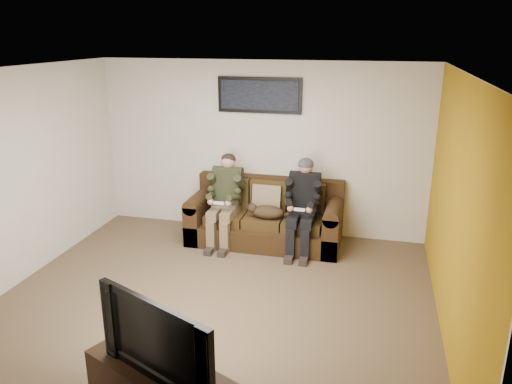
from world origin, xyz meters
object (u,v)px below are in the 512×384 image
(person_right, at_px, (303,200))
(television, at_px, (166,335))
(cat, at_px, (266,212))
(sofa, at_px, (266,218))
(person_left, at_px, (225,194))
(framed_poster, at_px, (259,95))

(person_right, distance_m, television, 3.63)
(cat, relative_size, television, 0.57)
(sofa, height_order, television, television)
(cat, bearing_deg, television, -89.56)
(sofa, distance_m, person_left, 0.71)
(person_right, relative_size, cat, 1.98)
(sofa, bearing_deg, person_left, -161.99)
(sofa, height_order, person_left, person_left)
(person_right, distance_m, framed_poster, 1.67)
(cat, height_order, television, television)
(sofa, height_order, cat, sofa)
(cat, xyz_separation_m, framed_poster, (-0.26, 0.63, 1.56))
(person_left, distance_m, person_right, 1.14)
(sofa, bearing_deg, framed_poster, 117.32)
(person_left, xyz_separation_m, person_right, (1.14, 0.00, 0.00))
(person_left, bearing_deg, person_right, 0.02)
(sofa, distance_m, person_right, 0.72)
(sofa, relative_size, television, 1.90)
(cat, bearing_deg, person_left, 174.42)
(person_left, relative_size, cat, 1.97)
(framed_poster, xyz_separation_m, television, (0.29, -4.17, -1.29))
(cat, bearing_deg, sofa, 103.21)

